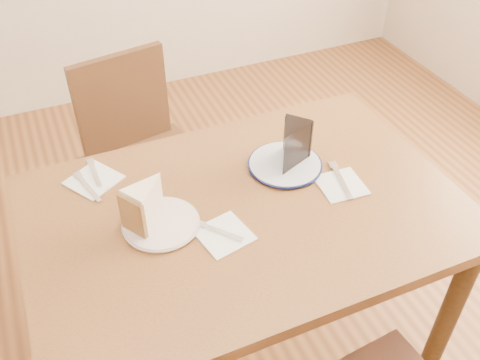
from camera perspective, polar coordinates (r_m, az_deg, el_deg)
name	(u,v)px	position (r m, az deg, el deg)	size (l,w,h in m)	color
ground	(244,354)	(2.07, 0.39, -18.11)	(4.00, 4.00, 0.00)	#532E16
table	(245,231)	(1.55, 0.50, -5.51)	(1.20, 0.80, 0.75)	#4E2D15
chair_far	(144,159)	(2.10, -10.21, 2.17)	(0.50, 0.50, 0.87)	#341D0F
plate_cream	(161,224)	(1.44, -8.42, -4.63)	(0.20, 0.20, 0.01)	silver
plate_navy	(285,164)	(1.62, 4.81, 1.66)	(0.21, 0.21, 0.01)	silver
carrot_cake	(148,203)	(1.42, -9.74, -2.47)	(0.08, 0.11, 0.11)	#F4E5C9
chocolate_cake	(291,148)	(1.58, 5.43, 3.44)	(0.08, 0.12, 0.12)	black
napkin_cream	(224,235)	(1.41, -1.71, -5.85)	(0.13, 0.13, 0.00)	white
napkin_navy	(341,185)	(1.58, 10.73, -0.53)	(0.13, 0.13, 0.00)	white
napkin_spare	(94,180)	(1.62, -15.33, 0.01)	(0.13, 0.13, 0.00)	white
fork_cream	(219,231)	(1.41, -2.23, -5.48)	(0.01, 0.14, 0.00)	silver
knife_navy	(341,180)	(1.59, 10.73, -0.02)	(0.02, 0.17, 0.00)	silver
fork_spare	(95,173)	(1.64, -15.24, 0.75)	(0.01, 0.14, 0.00)	silver
knife_spare	(88,187)	(1.60, -15.95, -0.69)	(0.01, 0.16, 0.00)	white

